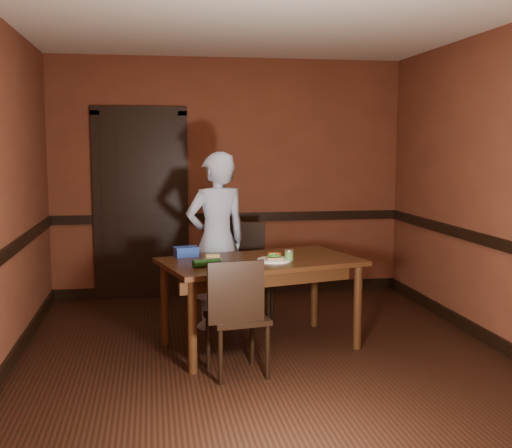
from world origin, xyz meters
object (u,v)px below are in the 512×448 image
object	(u,v)px
dining_table	(260,303)
cheese_saucer	(213,258)
chair_far	(251,272)
sandwich_plate	(274,259)
sauce_jar	(289,255)
person	(217,241)
chair_near	(237,316)
food_tub	(186,252)

from	to	relation	value
dining_table	cheese_saucer	world-z (taller)	cheese_saucer
chair_far	sandwich_plate	distance (m)	1.01
dining_table	sauce_jar	size ratio (longest dim) A/B	18.05
cheese_saucer	person	bearing A→B (deg)	81.10
chair_near	person	bearing A→B (deg)	-98.37
chair_far	sandwich_plate	xyz separation A→B (m)	(0.05, -0.96, 0.30)
sauce_jar	cheese_saucer	distance (m)	0.64
dining_table	cheese_saucer	size ratio (longest dim) A/B	10.67
person	food_tub	bearing A→B (deg)	35.75
chair_near	chair_far	bearing A→B (deg)	-112.08
dining_table	person	distance (m)	0.86
dining_table	cheese_saucer	xyz separation A→B (m)	(-0.40, 0.03, 0.40)
chair_far	food_tub	distance (m)	0.97
person	sandwich_plate	bearing A→B (deg)	99.56
chair_far	person	xyz separation A→B (m)	(-0.36, -0.20, 0.35)
person	cheese_saucer	distance (m)	0.64
chair_near	person	size ratio (longest dim) A/B	0.54
dining_table	cheese_saucer	distance (m)	0.57
chair_far	cheese_saucer	size ratio (longest dim) A/B	6.27
food_tub	sandwich_plate	bearing A→B (deg)	-37.42
person	cheese_saucer	xyz separation A→B (m)	(-0.10, -0.63, -0.05)
chair_far	cheese_saucer	world-z (taller)	chair_far
person	cheese_saucer	world-z (taller)	person
dining_table	food_tub	distance (m)	0.78
food_tub	chair_far	bearing A→B (deg)	31.03
chair_far	chair_near	bearing A→B (deg)	-87.12
person	cheese_saucer	bearing A→B (deg)	62.69
person	sauce_jar	world-z (taller)	person
chair_far	sandwich_plate	bearing A→B (deg)	-71.51
cheese_saucer	food_tub	bearing A→B (deg)	135.57
chair_near	cheese_saucer	world-z (taller)	chair_near
dining_table	sandwich_plate	xyz separation A→B (m)	(0.10, -0.10, 0.40)
sauce_jar	food_tub	distance (m)	0.90
dining_table	chair_near	world-z (taller)	chair_near
dining_table	person	size ratio (longest dim) A/B	0.98
cheese_saucer	sauce_jar	bearing A→B (deg)	-10.20
dining_table	sandwich_plate	world-z (taller)	sandwich_plate
sauce_jar	cheese_saucer	xyz separation A→B (m)	(-0.63, 0.11, -0.03)
chair_far	person	distance (m)	0.54
sandwich_plate	cheese_saucer	bearing A→B (deg)	165.74
chair_near	dining_table	bearing A→B (deg)	-123.99
sandwich_plate	sauce_jar	xyz separation A→B (m)	(0.13, 0.01, 0.03)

